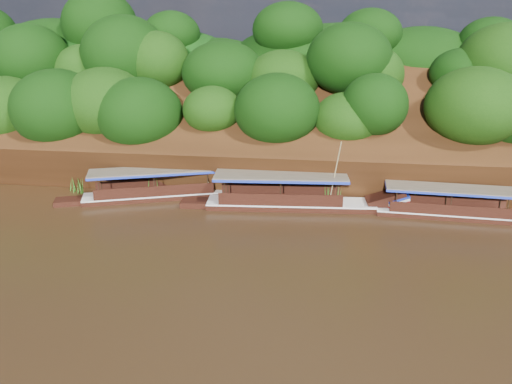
% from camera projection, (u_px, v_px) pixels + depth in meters
% --- Properties ---
extents(ground, '(160.00, 160.00, 0.00)m').
position_uv_depth(ground, '(310.00, 251.00, 31.08)').
color(ground, black).
rests_on(ground, ground).
extents(riverbank, '(120.00, 30.06, 19.40)m').
position_uv_depth(riverbank, '(319.00, 141.00, 51.79)').
color(riverbank, black).
rests_on(riverbank, ground).
extents(boat_0, '(13.79, 3.04, 4.85)m').
position_uv_depth(boat_0, '(468.00, 211.00, 36.31)').
color(boat_0, black).
rests_on(boat_0, ground).
extents(boat_1, '(15.36, 3.55, 6.01)m').
position_uv_depth(boat_1, '(301.00, 200.00, 38.29)').
color(boat_1, black).
rests_on(boat_1, ground).
extents(boat_2, '(15.04, 7.06, 5.42)m').
position_uv_depth(boat_2, '(175.00, 190.00, 40.72)').
color(boat_2, black).
rests_on(boat_2, ground).
extents(reeds, '(50.87, 2.31, 1.96)m').
position_uv_depth(reeds, '(283.00, 190.00, 39.87)').
color(reeds, '#2A5C17').
rests_on(reeds, ground).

